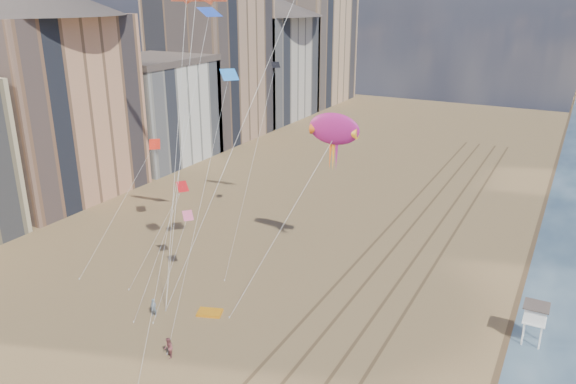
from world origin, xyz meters
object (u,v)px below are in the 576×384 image
Objects in this scene: grounded_kite at (210,313)px; show_kite at (334,129)px; lifeguard_stand at (535,314)px; kite_flyer_a at (154,308)px; kite_flyer_b at (169,348)px.

grounded_kite is 20.30m from show_kite.
lifeguard_stand is at bearing -12.71° from show_kite.
kite_flyer_a is at bearing -159.24° from lifeguard_stand.
kite_flyer_a is 0.97× the size of kite_flyer_b.
show_kite is at bearing 121.49° from kite_flyer_b.
lifeguard_stand is 1.64× the size of grounded_kite.
kite_flyer_a is (-9.85, -15.64, -13.70)m from show_kite.
grounded_kite is 1.25× the size of kite_flyer_b.
grounded_kite is 6.70m from kite_flyer_b.
lifeguard_stand is 28.97m from kite_flyer_b.
lifeguard_stand is 31.65m from kite_flyer_a.
grounded_kite is at bearing -161.21° from lifeguard_stand.
grounded_kite is at bearing 22.43° from kite_flyer_a.
kite_flyer_b is at bearing -148.15° from lifeguard_stand.
kite_flyer_a reaches higher than grounded_kite.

